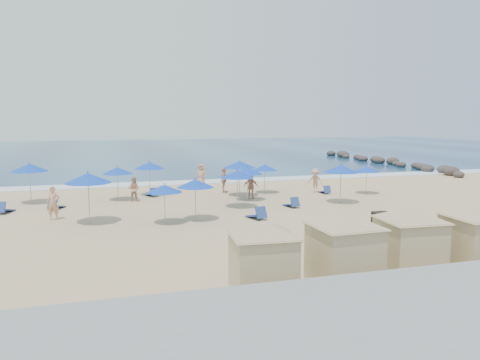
{
  "coord_description": "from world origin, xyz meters",
  "views": [
    {
      "loc": [
        -7.87,
        -23.15,
        5.43
      ],
      "look_at": [
        -0.18,
        3.0,
        1.81
      ],
      "focal_mm": 35.0,
      "sensor_mm": 36.0,
      "label": 1
    }
  ],
  "objects_px": {
    "cabana_3": "(478,228)",
    "umbrella_9": "(265,168)",
    "umbrella_7": "(240,164)",
    "umbrella_6": "(195,183)",
    "cabana_0": "(263,247)",
    "trash_bin": "(381,220)",
    "umbrella_10": "(367,169)",
    "umbrella_3": "(164,189)",
    "umbrella_0": "(29,168)",
    "cabana_2": "(410,231)",
    "rock_jetty": "(384,161)",
    "umbrella_4": "(149,165)",
    "beachgoer_0": "(53,203)",
    "umbrella_11": "(341,169)",
    "beachgoer_4": "(201,175)",
    "umbrella_1": "(88,178)",
    "umbrella_8": "(248,171)",
    "beachgoer_1": "(134,189)",
    "cabana_1": "(344,238)",
    "beachgoer_3": "(315,181)",
    "beachgoer_5": "(224,180)",
    "beachgoer_2": "(251,187)",
    "umbrella_5": "(237,174)",
    "umbrella_2": "(117,171)"
  },
  "relations": [
    {
      "from": "trash_bin",
      "to": "umbrella_8",
      "type": "bearing_deg",
      "value": 115.82
    },
    {
      "from": "umbrella_4",
      "to": "beachgoer_2",
      "type": "bearing_deg",
      "value": -28.07
    },
    {
      "from": "umbrella_1",
      "to": "beachgoer_2",
      "type": "relative_size",
      "value": 1.64
    },
    {
      "from": "umbrella_8",
      "to": "cabana_0",
      "type": "bearing_deg",
      "value": -105.67
    },
    {
      "from": "cabana_2",
      "to": "rock_jetty",
      "type": "bearing_deg",
      "value": 57.81
    },
    {
      "from": "umbrella_7",
      "to": "rock_jetty",
      "type": "bearing_deg",
      "value": 36.75
    },
    {
      "from": "umbrella_3",
      "to": "umbrella_9",
      "type": "distance_m",
      "value": 11.46
    },
    {
      "from": "trash_bin",
      "to": "umbrella_10",
      "type": "bearing_deg",
      "value": 64.19
    },
    {
      "from": "umbrella_9",
      "to": "umbrella_11",
      "type": "bearing_deg",
      "value": -57.02
    },
    {
      "from": "cabana_0",
      "to": "umbrella_8",
      "type": "xyz_separation_m",
      "value": [
        4.46,
        15.9,
        0.53
      ]
    },
    {
      "from": "umbrella_4",
      "to": "umbrella_6",
      "type": "relative_size",
      "value": 1.07
    },
    {
      "from": "umbrella_1",
      "to": "umbrella_4",
      "type": "relative_size",
      "value": 1.12
    },
    {
      "from": "cabana_0",
      "to": "umbrella_0",
      "type": "distance_m",
      "value": 20.95
    },
    {
      "from": "trash_bin",
      "to": "umbrella_6",
      "type": "height_order",
      "value": "umbrella_6"
    },
    {
      "from": "rock_jetty",
      "to": "beachgoer_3",
      "type": "bearing_deg",
      "value": -134.88
    },
    {
      "from": "umbrella_4",
      "to": "rock_jetty",
      "type": "bearing_deg",
      "value": 27.4
    },
    {
      "from": "umbrella_11",
      "to": "umbrella_4",
      "type": "bearing_deg",
      "value": 150.39
    },
    {
      "from": "umbrella_7",
      "to": "umbrella_6",
      "type": "bearing_deg",
      "value": -123.04
    },
    {
      "from": "cabana_3",
      "to": "beachgoer_0",
      "type": "distance_m",
      "value": 20.3
    },
    {
      "from": "rock_jetty",
      "to": "umbrella_10",
      "type": "xyz_separation_m",
      "value": [
        -13.75,
        -18.65,
        1.43
      ]
    },
    {
      "from": "trash_bin",
      "to": "cabana_0",
      "type": "height_order",
      "value": "cabana_0"
    },
    {
      "from": "trash_bin",
      "to": "cabana_3",
      "type": "bearing_deg",
      "value": -92.59
    },
    {
      "from": "umbrella_3",
      "to": "umbrella_0",
      "type": "bearing_deg",
      "value": 132.09
    },
    {
      "from": "umbrella_8",
      "to": "umbrella_11",
      "type": "height_order",
      "value": "umbrella_11"
    },
    {
      "from": "umbrella_4",
      "to": "umbrella_9",
      "type": "height_order",
      "value": "umbrella_4"
    },
    {
      "from": "umbrella_10",
      "to": "umbrella_4",
      "type": "bearing_deg",
      "value": 166.08
    },
    {
      "from": "beachgoer_4",
      "to": "rock_jetty",
      "type": "bearing_deg",
      "value": 51.06
    },
    {
      "from": "rock_jetty",
      "to": "beachgoer_2",
      "type": "bearing_deg",
      "value": -140.69
    },
    {
      "from": "beachgoer_1",
      "to": "beachgoer_3",
      "type": "xyz_separation_m",
      "value": [
        12.97,
        -0.17,
        0.09
      ]
    },
    {
      "from": "umbrella_3",
      "to": "beachgoer_5",
      "type": "xyz_separation_m",
      "value": [
        5.46,
        9.0,
        -0.92
      ]
    },
    {
      "from": "umbrella_4",
      "to": "beachgoer_4",
      "type": "height_order",
      "value": "umbrella_4"
    },
    {
      "from": "umbrella_6",
      "to": "umbrella_5",
      "type": "bearing_deg",
      "value": 41.95
    },
    {
      "from": "beachgoer_1",
      "to": "umbrella_1",
      "type": "bearing_deg",
      "value": 90.28
    },
    {
      "from": "cabana_2",
      "to": "beachgoer_2",
      "type": "xyz_separation_m",
      "value": [
        -0.74,
        16.06,
        -0.66
      ]
    },
    {
      "from": "umbrella_11",
      "to": "beachgoer_4",
      "type": "bearing_deg",
      "value": 126.83
    },
    {
      "from": "umbrella_4",
      "to": "beachgoer_0",
      "type": "bearing_deg",
      "value": -130.7
    },
    {
      "from": "beachgoer_2",
      "to": "beachgoer_5",
      "type": "xyz_separation_m",
      "value": [
        -1.07,
        3.1,
        0.09
      ]
    },
    {
      "from": "rock_jetty",
      "to": "cabana_3",
      "type": "relative_size",
      "value": 6.33
    },
    {
      "from": "rock_jetty",
      "to": "umbrella_11",
      "type": "relative_size",
      "value": 10.45
    },
    {
      "from": "rock_jetty",
      "to": "beachgoer_4",
      "type": "xyz_separation_m",
      "value": [
        -24.46,
        -11.9,
        0.55
      ]
    },
    {
      "from": "umbrella_1",
      "to": "beachgoer_4",
      "type": "distance_m",
      "value": 13.9
    },
    {
      "from": "rock_jetty",
      "to": "beachgoer_3",
      "type": "height_order",
      "value": "beachgoer_3"
    },
    {
      "from": "umbrella_1",
      "to": "umbrella_9",
      "type": "bearing_deg",
      "value": 29.39
    },
    {
      "from": "cabana_0",
      "to": "umbrella_9",
      "type": "xyz_separation_m",
      "value": [
        6.57,
        18.49,
        0.41
      ]
    },
    {
      "from": "umbrella_1",
      "to": "beachgoer_0",
      "type": "distance_m",
      "value": 2.76
    },
    {
      "from": "cabana_3",
      "to": "beachgoer_1",
      "type": "bearing_deg",
      "value": 121.51
    },
    {
      "from": "cabana_3",
      "to": "umbrella_9",
      "type": "xyz_separation_m",
      "value": [
        -1.56,
        18.5,
        0.35
      ]
    },
    {
      "from": "umbrella_2",
      "to": "umbrella_7",
      "type": "xyz_separation_m",
      "value": [
        8.22,
        -0.63,
        0.24
      ]
    },
    {
      "from": "trash_bin",
      "to": "umbrella_5",
      "type": "height_order",
      "value": "umbrella_5"
    },
    {
      "from": "cabana_1",
      "to": "beachgoer_4",
      "type": "distance_m",
      "value": 22.85
    }
  ]
}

